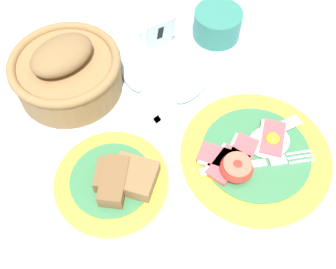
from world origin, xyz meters
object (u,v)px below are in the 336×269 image
at_px(breakfast_plate, 253,155).
at_px(teaspoon_near_cup, 138,89).
at_px(bread_basket, 67,71).
at_px(teaspoon_by_saucer, 181,101).
at_px(number_card, 157,30).
at_px(sugar_cup, 217,23).
at_px(bread_plate, 115,180).

height_order(breakfast_plate, teaspoon_near_cup, breakfast_plate).
bearing_deg(bread_basket, teaspoon_near_cup, -30.40).
relative_size(teaspoon_by_saucer, teaspoon_near_cup, 0.98).
bearing_deg(number_card, breakfast_plate, -87.18).
relative_size(number_card, teaspoon_by_saucer, 0.39).
xyz_separation_m(teaspoon_by_saucer, teaspoon_near_cup, (-0.06, 0.06, 0.00)).
relative_size(breakfast_plate, teaspoon_by_saucer, 1.29).
xyz_separation_m(sugar_cup, teaspoon_by_saucer, (-0.14, -0.12, -0.03)).
height_order(sugar_cup, teaspoon_near_cup, sugar_cup).
xyz_separation_m(sugar_cup, bread_basket, (-0.31, -0.00, 0.01)).
distance_m(bread_plate, teaspoon_by_saucer, 0.19).
bearing_deg(breakfast_plate, teaspoon_near_cup, 117.50).
bearing_deg(number_card, bread_basket, -173.55).
bearing_deg(teaspoon_near_cup, sugar_cup, -75.56).
height_order(bread_basket, teaspoon_near_cup, bread_basket).
height_order(number_card, teaspoon_near_cup, number_card).
bearing_deg(bread_plate, breakfast_plate, -14.30).
xyz_separation_m(bread_basket, teaspoon_by_saucer, (0.16, -0.12, -0.04)).
relative_size(sugar_cup, number_card, 1.28).
relative_size(bread_plate, bread_basket, 0.92).
relative_size(breakfast_plate, bread_plate, 1.36).
relative_size(number_card, teaspoon_near_cup, 0.38).
bearing_deg(breakfast_plate, number_card, 95.18).
xyz_separation_m(breakfast_plate, sugar_cup, (0.09, 0.28, 0.02)).
bearing_deg(sugar_cup, bread_basket, -179.95).
height_order(breakfast_plate, bread_basket, bread_basket).
bearing_deg(breakfast_plate, sugar_cup, 71.81).
height_order(bread_plate, teaspoon_by_saucer, bread_plate).
xyz_separation_m(bread_plate, number_card, (0.19, 0.25, 0.02)).
bearing_deg(number_card, bread_plate, -129.79).
distance_m(breakfast_plate, bread_basket, 0.35).
relative_size(bread_plate, teaspoon_near_cup, 0.93).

